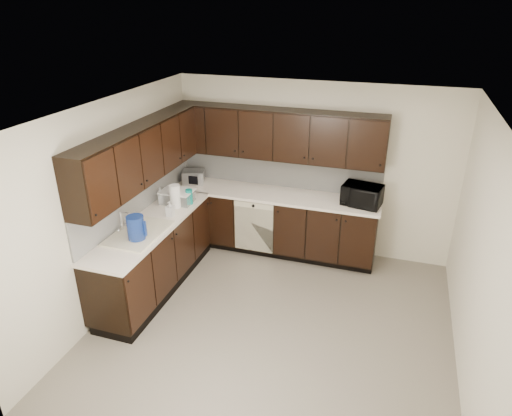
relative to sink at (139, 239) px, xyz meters
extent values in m
plane|color=gray|center=(1.68, 0.01, -0.88)|extent=(4.00, 4.00, 0.00)
plane|color=white|center=(1.68, 0.01, 1.62)|extent=(4.00, 4.00, 0.00)
cube|color=beige|center=(1.68, 2.01, 0.37)|extent=(4.00, 0.02, 2.50)
cube|color=beige|center=(-0.32, 0.01, 0.37)|extent=(0.02, 4.00, 2.50)
cube|color=beige|center=(3.68, 0.01, 0.37)|extent=(0.02, 4.00, 2.50)
cube|color=beige|center=(1.68, -1.99, 0.37)|extent=(4.00, 0.02, 2.50)
cube|color=black|center=(1.18, 1.71, -0.43)|extent=(3.00, 0.60, 0.90)
cube|color=black|center=(-0.02, 0.31, -0.43)|extent=(0.60, 2.20, 0.90)
cube|color=black|center=(1.18, 1.74, -0.83)|extent=(3.00, 0.54, 0.10)
cube|color=black|center=(0.01, 0.31, -0.83)|extent=(0.54, 2.20, 0.10)
cube|color=white|center=(1.18, 1.71, 0.04)|extent=(3.03, 0.63, 0.04)
cube|color=white|center=(-0.02, 0.31, 0.04)|extent=(0.63, 2.23, 0.04)
cube|color=#B9B9B4|center=(1.18, 2.00, 0.30)|extent=(3.00, 0.02, 0.48)
cube|color=#B9B9B4|center=(-0.31, 0.61, 0.30)|extent=(0.02, 2.80, 0.48)
cube|color=black|center=(1.18, 1.85, 0.89)|extent=(3.00, 0.33, 0.70)
cube|color=black|center=(-0.15, 0.45, 0.89)|extent=(0.33, 2.47, 0.70)
cube|color=beige|center=(0.98, 1.42, -0.38)|extent=(0.58, 0.02, 0.78)
cube|color=beige|center=(0.98, 1.42, -0.04)|extent=(0.58, 0.03, 0.08)
cylinder|color=black|center=(0.98, 1.40, -0.04)|extent=(0.04, 0.02, 0.04)
cube|color=beige|center=(0.00, 0.01, 0.06)|extent=(0.54, 0.82, 0.03)
cube|color=beige|center=(0.00, -0.19, -0.02)|extent=(0.42, 0.34, 0.16)
cube|color=beige|center=(0.00, 0.21, -0.02)|extent=(0.42, 0.34, 0.16)
cylinder|color=silver|center=(-0.22, 0.01, 0.19)|extent=(0.03, 0.03, 0.26)
cylinder|color=silver|center=(-0.17, 0.01, 0.31)|extent=(0.14, 0.02, 0.02)
cylinder|color=#B2B2B7|center=(0.00, -0.19, 0.01)|extent=(0.20, 0.20, 0.10)
imported|color=black|center=(2.43, 1.68, 0.20)|extent=(0.57, 0.43, 0.28)
imported|color=gray|center=(0.13, 0.57, 0.16)|extent=(0.09, 0.10, 0.20)
imported|color=gray|center=(-0.19, 0.91, 0.17)|extent=(0.09, 0.09, 0.22)
cube|color=#A9A9AB|center=(-0.07, 1.71, 0.16)|extent=(0.37, 0.32, 0.20)
cube|color=silver|center=(0.02, 0.99, 0.14)|extent=(0.43, 0.33, 0.16)
cylinder|color=navy|center=(0.07, -0.13, 0.21)|extent=(0.26, 0.26, 0.30)
cylinder|color=#0B8177|center=(0.20, 0.99, 0.16)|extent=(0.12, 0.12, 0.21)
cylinder|color=white|center=(0.07, 0.84, 0.22)|extent=(0.16, 0.16, 0.31)
camera|label=1|loc=(2.80, -4.12, 2.61)|focal=32.00mm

